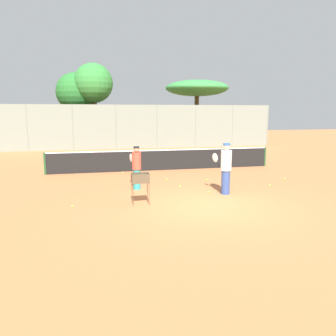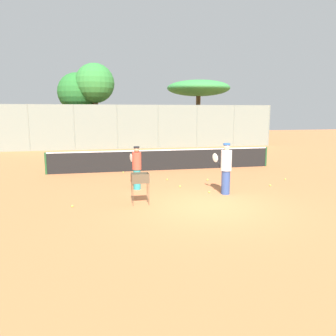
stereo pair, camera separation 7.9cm
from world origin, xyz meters
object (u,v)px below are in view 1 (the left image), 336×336
at_px(tennis_net, 163,159).
at_px(ball_cart, 140,181).
at_px(parked_car, 115,137).
at_px(player_white_outfit, 137,167).
at_px(player_red_cap, 226,168).

relative_size(tennis_net, ball_cart, 11.37).
distance_m(ball_cart, parked_car, 21.07).
height_order(player_white_outfit, ball_cart, player_white_outfit).
relative_size(player_red_cap, parked_car, 0.44).
bearing_deg(player_red_cap, ball_cart, 77.34).
relative_size(ball_cart, parked_car, 0.24).
relative_size(tennis_net, player_white_outfit, 6.97).
bearing_deg(ball_cart, player_white_outfit, 85.89).
bearing_deg(parked_car, player_red_cap, -82.60).
height_order(ball_cart, parked_car, parked_car).
xyz_separation_m(tennis_net, parked_car, (-1.46, 14.98, 0.10)).
height_order(tennis_net, parked_car, parked_car).
distance_m(tennis_net, player_red_cap, 5.54).
height_order(player_red_cap, parked_car, player_red_cap).
bearing_deg(player_red_cap, player_white_outfit, 39.99).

